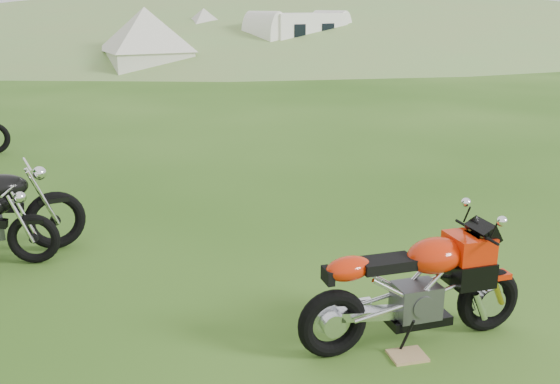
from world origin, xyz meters
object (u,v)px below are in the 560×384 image
plywood_board (407,356)px  caravan (299,39)px  tent_right (204,36)px  sport_motorcycle (415,279)px  tent_mid (146,41)px

plywood_board → caravan: bearing=61.7°
plywood_board → tent_right: tent_right is taller
sport_motorcycle → tent_right: tent_right is taller
caravan → tent_mid: bearing=167.1°
sport_motorcycle → plywood_board: bearing=-125.0°
caravan → sport_motorcycle: bearing=-131.3°
sport_motorcycle → tent_right: size_ratio=0.64×
plywood_board → caravan: 24.17m
caravan → tent_right: bearing=125.4°
plywood_board → tent_right: size_ratio=0.10×
plywood_board → tent_right: (8.14, 24.17, 1.26)m
tent_right → caravan: size_ratio=0.59×
plywood_board → tent_mid: bearing=78.1°
plywood_board → caravan: caravan is taller
plywood_board → tent_mid: (4.48, 21.22, 1.28)m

